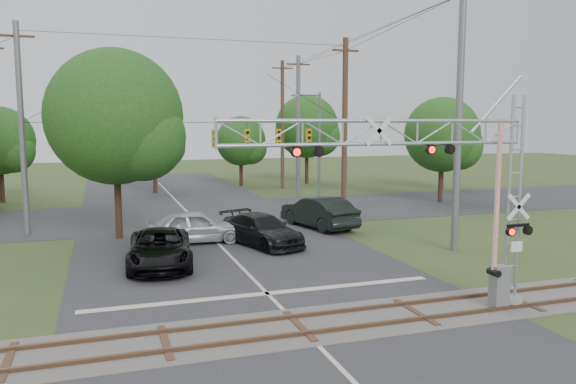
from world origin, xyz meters
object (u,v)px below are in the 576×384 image
object	(u,v)px
traffic_signal_span	(212,131)
sedan_silver	(196,226)
crossing_gantry	(436,181)
car_dark	(262,230)
pickup_black	(160,248)
streetlight	(317,144)

from	to	relation	value
traffic_signal_span	sedan_silver	distance (m)	7.13
crossing_gantry	sedan_silver	distance (m)	14.87
car_dark	sedan_silver	distance (m)	3.49
pickup_black	car_dark	xyz separation A→B (m)	(5.31, 2.66, -0.01)
traffic_signal_span	streetlight	world-z (taller)	traffic_signal_span
streetlight	traffic_signal_span	bearing A→B (deg)	-152.51
car_dark	sedan_silver	bearing A→B (deg)	132.84
crossing_gantry	streetlight	distance (m)	23.32
streetlight	sedan_silver	bearing A→B (deg)	-137.89
car_dark	traffic_signal_span	bearing A→B (deg)	81.24
pickup_black	sedan_silver	bearing A→B (deg)	68.60
traffic_signal_span	car_dark	bearing A→B (deg)	-79.71
car_dark	streetlight	bearing A→B (deg)	37.44
sedan_silver	streetlight	distance (m)	14.48
sedan_silver	crossing_gantry	bearing A→B (deg)	-155.79
car_dark	streetlight	distance (m)	13.76
traffic_signal_span	car_dark	world-z (taller)	traffic_signal_span
pickup_black	traffic_signal_span	bearing A→B (deg)	72.08
traffic_signal_span	pickup_black	world-z (taller)	traffic_signal_span
pickup_black	streetlight	size ratio (longest dim) A/B	0.69
crossing_gantry	streetlight	xyz separation A→B (m)	(4.98, 22.78, 0.28)
traffic_signal_span	crossing_gantry	bearing A→B (deg)	-79.17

